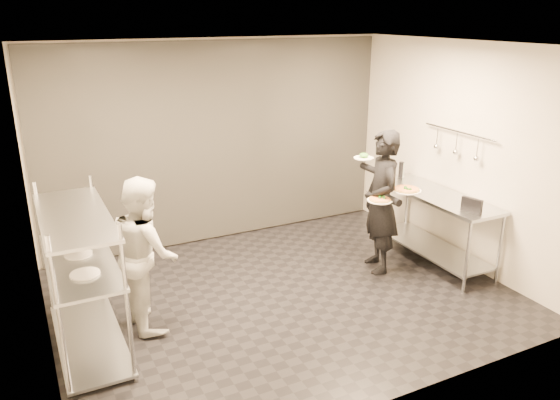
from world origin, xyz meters
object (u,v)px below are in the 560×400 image
pos_monitor (472,206)px  bottle_green (391,170)px  pass_rack (82,274)px  bottle_clear (402,170)px  pizza_plate_near (380,200)px  bottle_dark (401,170)px  chef (145,253)px  salad_plate (364,156)px  waiter (381,202)px  prep_counter (435,216)px  pizza_plate_far (406,189)px

pos_monitor → bottle_green: size_ratio=0.92×
pass_rack → bottle_clear: pass_rack is taller
pizza_plate_near → bottle_dark: size_ratio=1.34×
chef → bottle_dark: size_ratio=7.21×
salad_plate → waiter: bearing=-78.6°
bottle_green → bottle_dark: bottle_green is taller
bottle_clear → pass_rack: bearing=-169.7°
bottle_clear → pizza_plate_near: bearing=-139.5°
chef → salad_plate: chef is taller
salad_plate → bottle_clear: salad_plate is taller
prep_counter → pizza_plate_near: 1.03m
pass_rack → salad_plate: 3.57m
pass_rack → prep_counter: 4.33m
prep_counter → pos_monitor: (-0.12, -0.70, 0.38)m
waiter → bottle_dark: waiter is taller
chef → prep_counter: bearing=-94.4°
pass_rack → pos_monitor: bearing=-9.4°
salad_plate → prep_counter: bearing=-27.6°
waiter → chef: size_ratio=1.12×
chef → bottle_dark: bearing=-82.3°
pizza_plate_near → bottle_green: (0.83, 0.87, 0.04)m
pass_rack → prep_counter: (4.33, 0.00, -0.14)m
chef → salad_plate: size_ratio=6.38×
pizza_plate_near → salad_plate: 0.66m
bottle_green → pizza_plate_near: bearing=-133.5°
pass_rack → waiter: 3.55m
pass_rack → pizza_plate_far: (3.73, -0.11, 0.33)m
prep_counter → waiter: (-0.78, 0.12, 0.27)m
bottle_clear → bottle_dark: (-0.02, 0.00, 0.00)m
pizza_plate_near → pizza_plate_far: (0.35, -0.04, 0.09)m
pizza_plate_far → pos_monitor: bearing=-51.2°
pizza_plate_far → prep_counter: bearing=10.5°
waiter → prep_counter: bearing=96.7°
pos_monitor → bottle_dark: size_ratio=1.11×
chef → bottle_clear: (3.76, 0.66, 0.23)m
pass_rack → bottle_green: (4.21, 0.80, 0.28)m
waiter → pizza_plate_near: (-0.17, -0.19, 0.12)m
pizza_plate_far → bottle_green: bottle_green is taller
prep_counter → salad_plate: (-0.84, 0.44, 0.78)m
prep_counter → pizza_plate_far: (-0.60, -0.11, 0.47)m
prep_counter → bottle_dark: size_ratio=8.12×
pizza_plate_near → pos_monitor: (0.83, -0.63, -0.00)m
waiter → bottle_dark: (0.83, 0.68, 0.13)m
pizza_plate_near → pizza_plate_far: bearing=-6.1°
waiter → pizza_plate_far: waiter is taller
pass_rack → pizza_plate_near: bearing=-1.2°
salad_plate → pos_monitor: size_ratio=1.02×
waiter → salad_plate: waiter is taller
salad_plate → pass_rack: bearing=-172.7°
pizza_plate_near → bottle_clear: bearing=40.5°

